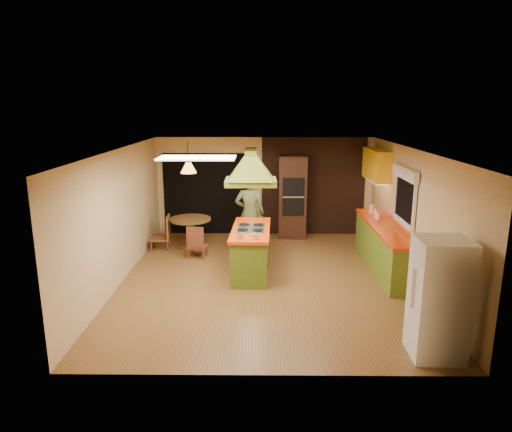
{
  "coord_description": "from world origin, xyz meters",
  "views": [
    {
      "loc": [
        -0.11,
        -8.32,
        3.29
      ],
      "look_at": [
        -0.19,
        0.44,
        1.15
      ],
      "focal_mm": 32.0,
      "sensor_mm": 36.0,
      "label": 1
    }
  ],
  "objects_px": {
    "refrigerator": "(439,299)",
    "wall_oven": "(293,197)",
    "kitchen_island": "(251,250)",
    "dining_table": "(191,227)",
    "man": "(250,214)",
    "canister_large": "(377,213)"
  },
  "relations": [
    {
      "from": "kitchen_island",
      "to": "canister_large",
      "type": "height_order",
      "value": "canister_large"
    },
    {
      "from": "refrigerator",
      "to": "wall_oven",
      "type": "relative_size",
      "value": 0.78
    },
    {
      "from": "wall_oven",
      "to": "canister_large",
      "type": "relative_size",
      "value": 10.56
    },
    {
      "from": "wall_oven",
      "to": "canister_large",
      "type": "xyz_separation_m",
      "value": [
        1.69,
        -1.7,
        -0.02
      ]
    },
    {
      "from": "refrigerator",
      "to": "canister_large",
      "type": "distance_m",
      "value": 3.99
    },
    {
      "from": "refrigerator",
      "to": "wall_oven",
      "type": "height_order",
      "value": "wall_oven"
    },
    {
      "from": "kitchen_island",
      "to": "dining_table",
      "type": "relative_size",
      "value": 1.95
    },
    {
      "from": "refrigerator",
      "to": "dining_table",
      "type": "height_order",
      "value": "refrigerator"
    },
    {
      "from": "kitchen_island",
      "to": "canister_large",
      "type": "relative_size",
      "value": 9.5
    },
    {
      "from": "refrigerator",
      "to": "dining_table",
      "type": "relative_size",
      "value": 1.7
    },
    {
      "from": "kitchen_island",
      "to": "wall_oven",
      "type": "distance_m",
      "value": 2.85
    },
    {
      "from": "refrigerator",
      "to": "canister_large",
      "type": "height_order",
      "value": "refrigerator"
    },
    {
      "from": "kitchen_island",
      "to": "dining_table",
      "type": "bearing_deg",
      "value": 133.79
    },
    {
      "from": "refrigerator",
      "to": "dining_table",
      "type": "xyz_separation_m",
      "value": [
        -3.99,
        4.72,
        -0.31
      ]
    },
    {
      "from": "man",
      "to": "wall_oven",
      "type": "bearing_deg",
      "value": -125.84
    },
    {
      "from": "wall_oven",
      "to": "man",
      "type": "bearing_deg",
      "value": -125.38
    },
    {
      "from": "dining_table",
      "to": "canister_large",
      "type": "xyz_separation_m",
      "value": [
        4.14,
        -0.73,
        0.52
      ]
    },
    {
      "from": "dining_table",
      "to": "kitchen_island",
      "type": "bearing_deg",
      "value": -48.38
    },
    {
      "from": "refrigerator",
      "to": "dining_table",
      "type": "bearing_deg",
      "value": 131.95
    },
    {
      "from": "kitchen_island",
      "to": "man",
      "type": "height_order",
      "value": "man"
    },
    {
      "from": "refrigerator",
      "to": "canister_large",
      "type": "bearing_deg",
      "value": 89.55
    },
    {
      "from": "kitchen_island",
      "to": "wall_oven",
      "type": "bearing_deg",
      "value": 71.19
    }
  ]
}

